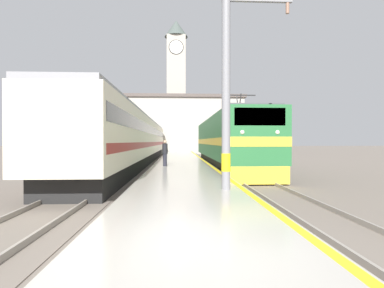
# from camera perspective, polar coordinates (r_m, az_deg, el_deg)

# --- Properties ---
(ground_plane) EXTENTS (200.00, 200.00, 0.00)m
(ground_plane) POSITION_cam_1_polar(r_m,az_deg,el_deg) (34.94, -2.25, -2.82)
(ground_plane) COLOR #70665B
(platform) EXTENTS (4.03, 140.00, 0.43)m
(platform) POSITION_cam_1_polar(r_m,az_deg,el_deg) (29.94, -2.16, -2.97)
(platform) COLOR #ADA89E
(platform) RESTS_ON ground
(rail_track_near) EXTENTS (2.84, 140.00, 0.16)m
(rail_track_near) POSITION_cam_1_polar(r_m,az_deg,el_deg) (30.17, 4.24, -3.29)
(rail_track_near) COLOR #70665B
(rail_track_near) RESTS_ON ground
(rail_track_far) EXTENTS (2.83, 140.00, 0.16)m
(rail_track_far) POSITION_cam_1_polar(r_m,az_deg,el_deg) (30.17, -9.75, -3.30)
(rail_track_far) COLOR #70665B
(rail_track_far) RESTS_ON ground
(locomotive_train) EXTENTS (2.92, 18.65, 4.84)m
(locomotive_train) POSITION_cam_1_polar(r_m,az_deg,el_deg) (22.76, 6.54, 0.37)
(locomotive_train) COLOR black
(locomotive_train) RESTS_ON ground
(passenger_train) EXTENTS (2.92, 37.03, 4.06)m
(passenger_train) POSITION_cam_1_polar(r_m,az_deg,el_deg) (27.72, -10.35, 0.82)
(passenger_train) COLOR black
(passenger_train) RESTS_ON ground
(catenary_mast) EXTENTS (2.38, 0.31, 7.12)m
(catenary_mast) POSITION_cam_1_polar(r_m,az_deg,el_deg) (10.22, 6.87, 11.19)
(catenary_mast) COLOR gray
(catenary_mast) RESTS_ON platform
(person_on_platform) EXTENTS (0.34, 0.34, 1.67)m
(person_on_platform) POSITION_cam_1_polar(r_m,az_deg,el_deg) (19.46, -5.18, -1.62)
(person_on_platform) COLOR #23232D
(person_on_platform) RESTS_ON platform
(clock_tower) EXTENTS (4.84, 4.84, 27.49)m
(clock_tower) POSITION_cam_1_polar(r_m,az_deg,el_deg) (64.46, -3.03, 11.71)
(clock_tower) COLOR #ADA393
(clock_tower) RESTS_ON ground
(station_building) EXTENTS (28.98, 8.67, 9.55)m
(station_building) POSITION_cam_1_polar(r_m,az_deg,el_deg) (51.51, -6.67, 3.59)
(station_building) COLOR #A8A399
(station_building) RESTS_ON ground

